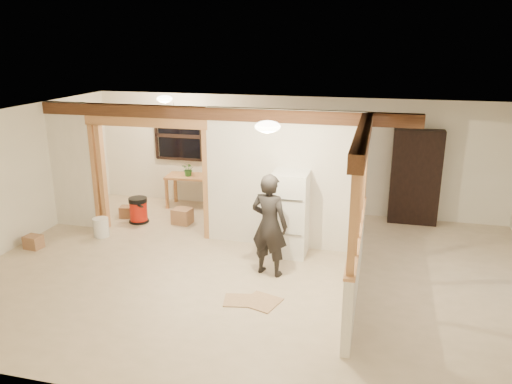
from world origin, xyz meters
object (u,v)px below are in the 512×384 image
(woman, at_px, (269,225))
(work_table, at_px, (193,191))
(bookshelf, at_px, (415,177))
(refrigerator, at_px, (290,214))
(shop_vac, at_px, (138,210))

(woman, bearing_deg, work_table, -36.77)
(woman, height_order, bookshelf, bookshelf)
(bookshelf, bearing_deg, refrigerator, -134.96)
(refrigerator, distance_m, work_table, 3.28)
(work_table, bearing_deg, shop_vac, -125.70)
(refrigerator, height_order, woman, woman)
(work_table, bearing_deg, refrigerator, -42.24)
(refrigerator, bearing_deg, woman, -101.33)
(shop_vac, height_order, bookshelf, bookshelf)
(woman, distance_m, shop_vac, 3.60)
(shop_vac, relative_size, bookshelf, 0.28)
(work_table, relative_size, bookshelf, 0.60)
(refrigerator, bearing_deg, bookshelf, 45.04)
(refrigerator, relative_size, bookshelf, 0.77)
(work_table, distance_m, shop_vac, 1.43)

